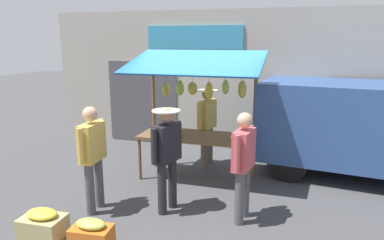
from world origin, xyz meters
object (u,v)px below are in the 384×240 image
object	(u,v)px
shopper_in_grey_tee	(243,159)
parked_van	(368,123)
produce_crate_near	(43,225)
shopper_in_striped_shirt	(167,151)
market_stall	(197,101)
shopper_with_ponytail	(92,151)
vendor_with_sunhat	(207,120)
produce_crate_side	(92,235)

from	to	relation	value
shopper_in_grey_tee	parked_van	distance (m)	3.20
shopper_in_grey_tee	produce_crate_near	distance (m)	2.98
shopper_in_striped_shirt	parked_van	xyz separation A→B (m)	(-3.25, -2.49, 0.12)
market_stall	produce_crate_near	xyz separation A→B (m)	(1.43, 2.75, -1.36)
shopper_with_ponytail	produce_crate_near	world-z (taller)	shopper_with_ponytail
shopper_in_striped_shirt	produce_crate_near	bearing A→B (deg)	147.85
vendor_with_sunhat	shopper_in_grey_tee	world-z (taller)	vendor_with_sunhat
shopper_in_striped_shirt	shopper_in_grey_tee	world-z (taller)	shopper_in_striped_shirt
market_stall	shopper_in_striped_shirt	size ratio (longest dim) A/B	1.48
shopper_with_ponytail	parked_van	size ratio (longest dim) A/B	0.37
market_stall	shopper_in_grey_tee	xyz separation A→B (m)	(-1.14, 1.45, -0.57)
produce_crate_near	shopper_in_grey_tee	bearing A→B (deg)	-153.27
parked_van	produce_crate_side	bearing A→B (deg)	51.19
shopper_in_grey_tee	produce_crate_side	xyz separation A→B (m)	(1.78, 1.32, -0.79)
market_stall	shopper_in_striped_shirt	bearing A→B (deg)	87.93
market_stall	produce_crate_near	size ratio (longest dim) A/B	4.12
shopper_in_striped_shirt	produce_crate_near	world-z (taller)	shopper_in_striped_shirt
produce_crate_near	produce_crate_side	xyz separation A→B (m)	(-0.79, 0.02, -0.01)
market_stall	parked_van	bearing A→B (deg)	-162.67
vendor_with_sunhat	shopper_with_ponytail	xyz separation A→B (m)	(1.19, 2.54, -0.02)
vendor_with_sunhat	shopper_with_ponytail	size ratio (longest dim) A/B	1.00
market_stall	parked_van	xyz separation A→B (m)	(-3.19, -1.00, -0.42)
market_stall	parked_van	world-z (taller)	market_stall
shopper_in_striped_shirt	parked_van	distance (m)	4.09
produce_crate_side	vendor_with_sunhat	bearing A→B (deg)	-100.75
vendor_with_sunhat	shopper_with_ponytail	world-z (taller)	shopper_with_ponytail
vendor_with_sunhat	market_stall	bearing A→B (deg)	9.85
shopper_in_striped_shirt	shopper_with_ponytail	distance (m)	1.16
shopper_in_grey_tee	produce_crate_near	size ratio (longest dim) A/B	2.76
market_stall	produce_crate_side	distance (m)	3.15
shopper_in_striped_shirt	produce_crate_near	size ratio (longest dim) A/B	2.78
shopper_with_ponytail	parked_van	world-z (taller)	parked_van
vendor_with_sunhat	produce_crate_side	distance (m)	3.64
shopper_with_ponytail	market_stall	bearing A→B (deg)	-34.60
market_stall	produce_crate_side	xyz separation A→B (m)	(0.64, 2.77, -1.36)
market_stall	shopper_in_grey_tee	distance (m)	1.93
vendor_with_sunhat	shopper_in_grey_tee	xyz separation A→B (m)	(-1.12, 2.17, -0.04)
shopper_with_ponytail	produce_crate_side	distance (m)	1.35
shopper_in_grey_tee	shopper_with_ponytail	xyz separation A→B (m)	(2.31, 0.37, 0.02)
market_stall	vendor_with_sunhat	distance (m)	0.89
shopper_in_grey_tee	produce_crate_near	bearing A→B (deg)	125.19
vendor_with_sunhat	shopper_in_grey_tee	bearing A→B (deg)	38.75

